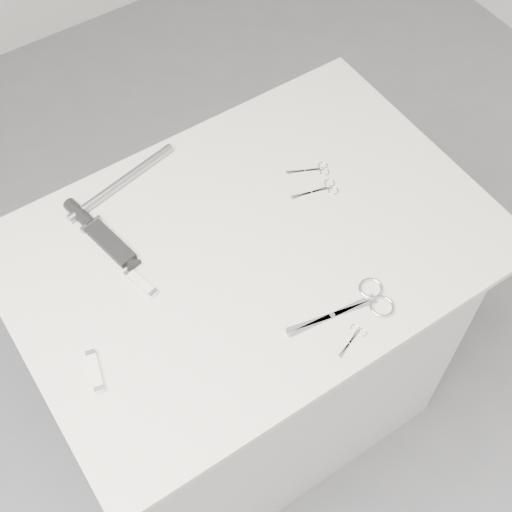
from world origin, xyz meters
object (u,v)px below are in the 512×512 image
pocket_knife_b (141,283)px  tiny_scissors (353,337)px  sheathed_knife (96,230)px  large_shears (361,304)px  embroidery_scissors_a (322,189)px  pocket_knife_a (95,371)px  plinth (252,345)px  embroidery_scissors_b (314,170)px  metal_rail (122,182)px

pocket_knife_b → tiny_scissors: bearing=-154.2°
sheathed_knife → large_shears: bearing=-152.2°
embroidery_scissors_a → pocket_knife_a: pocket_knife_a is taller
embroidery_scissors_a → pocket_knife_a: bearing=-154.5°
plinth → sheathed_knife: sheathed_knife is taller
plinth → sheathed_knife: (-0.25, 0.20, 0.48)m
embroidery_scissors_b → sheathed_knife: 0.49m
embroidery_scissors_b → sheathed_knife: sheathed_knife is taller
sheathed_knife → tiny_scissors: bearing=-159.7°
tiny_scissors → metal_rail: metal_rail is taller
embroidery_scissors_b → sheathed_knife: size_ratio=0.44×
sheathed_knife → metal_rail: (0.10, 0.08, 0.00)m
large_shears → tiny_scissors: (-0.06, -0.05, -0.00)m
embroidery_scissors_b → tiny_scissors: 0.42m
embroidery_scissors_a → pocket_knife_a: 0.62m
large_shears → sheathed_knife: sheathed_knife is taller
embroidery_scissors_a → sheathed_knife: (-0.46, 0.17, 0.01)m
sheathed_knife → pocket_knife_b: 0.17m
tiny_scissors → sheathed_knife: size_ratio=0.37×
embroidery_scissors_a → tiny_scissors: bearing=-102.5°
plinth → pocket_knife_a: (-0.40, -0.08, 0.48)m
pocket_knife_b → metal_rail: 0.26m
plinth → embroidery_scissors_a: (0.21, 0.03, 0.47)m
plinth → pocket_knife_b: bearing=171.0°
plinth → embroidery_scissors_b: (0.23, 0.09, 0.47)m
embroidery_scissors_a → embroidery_scissors_b: bearing=85.1°
large_shears → tiny_scissors: bearing=-129.0°
embroidery_scissors_b → pocket_knife_a: pocket_knife_a is taller
embroidery_scissors_a → pocket_knife_b: bearing=-166.1°
plinth → pocket_knife_b: size_ratio=10.71×
pocket_knife_b → pocket_knife_a: bearing=112.5°
pocket_knife_b → plinth: bearing=-113.4°
pocket_knife_a → metal_rail: 0.45m
tiny_scissors → metal_rail: 0.61m
sheathed_knife → metal_rail: 0.13m
large_shears → metal_rail: size_ratio=0.77×
pocket_knife_a → pocket_knife_b: 0.20m
pocket_knife_b → metal_rail: (0.09, 0.25, 0.00)m
plinth → pocket_knife_a: 0.63m
embroidery_scissors_b → metal_rail: metal_rail is taller
plinth → embroidery_scissors_a: size_ratio=8.47×
embroidery_scissors_a → tiny_scissors: size_ratio=1.36×
pocket_knife_b → sheathed_knife: bearing=-9.2°
large_shears → metal_rail: (-0.25, 0.53, 0.01)m
embroidery_scissors_b → metal_rail: bearing=177.5°
tiny_scissors → pocket_knife_b: bearing=109.7°
plinth → tiny_scissors: tiny_scissors is taller
sheathed_knife → metal_rail: bearing=-61.7°
sheathed_knife → pocket_knife_a: 0.32m
embroidery_scissors_b → pocket_knife_a: size_ratio=1.07×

